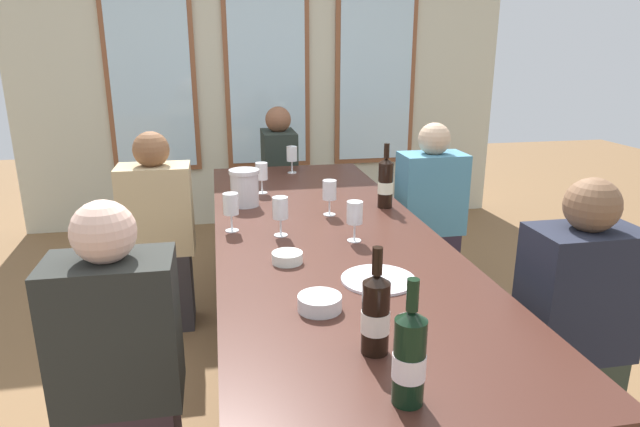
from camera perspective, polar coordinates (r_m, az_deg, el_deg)
The scene contains 21 objects.
ground_plane at distance 2.79m, azimuth 0.44°, elevation -16.37°, with size 12.00×12.00×0.00m, color brown.
back_wall_with_windows at distance 4.86m, azimuth -5.57°, elevation 15.91°, with size 4.16×0.10×2.90m.
dining_table at distance 2.48m, azimuth 0.47°, elevation -3.19°, with size 0.96×2.82×0.74m.
white_plate_0 at distance 1.97m, azimuth 6.05°, elevation -6.81°, with size 0.26×0.26×0.01m, color white.
metal_pitcher at distance 2.86m, azimuth -7.80°, elevation 2.69°, with size 0.16×0.16×0.19m.
wine_bottle_0 at distance 2.82m, azimuth 6.80°, elevation 3.16°, with size 0.08×0.08×0.33m.
wine_bottle_1 at distance 1.49m, azimuth 5.77°, elevation -10.27°, with size 0.08×0.08×0.30m.
wine_bottle_2 at distance 1.31m, azimuth 9.23°, elevation -14.44°, with size 0.08×0.08×0.31m.
tasting_bowl_0 at distance 2.11m, azimuth -3.40°, elevation -4.57°, with size 0.12×0.12×0.04m, color white.
tasting_bowl_1 at distance 1.75m, azimuth -0.03°, elevation -9.23°, with size 0.14×0.14×0.05m, color white.
wine_glass_0 at distance 2.38m, azimuth -4.13°, elevation 0.48°, with size 0.07×0.07×0.17m.
wine_glass_1 at distance 3.09m, azimuth -6.07°, elevation 4.29°, with size 0.07×0.07×0.17m.
wine_glass_2 at distance 2.31m, azimuth 3.61°, elevation -0.12°, with size 0.07×0.07×0.17m.
wine_glass_3 at distance 2.67m, azimuth 0.99°, elevation 2.35°, with size 0.07×0.07×0.17m.
wine_glass_4 at distance 2.46m, azimuth -9.21°, elevation 0.88°, with size 0.07×0.07×0.17m.
wine_glass_5 at distance 3.58m, azimuth -2.93°, elevation 6.12°, with size 0.07×0.07×0.17m.
seated_person_0 at distance 3.15m, azimuth -16.32°, elevation -2.42°, with size 0.38×0.24×1.11m.
seated_person_1 at distance 3.41m, azimuth 11.26°, elevation -0.58°, with size 0.38×0.24×1.11m.
seated_person_2 at distance 1.93m, azimuth -19.88°, elevation -15.69°, with size 0.38×0.24×1.11m.
seated_person_3 at distance 2.26m, azimuth 24.71°, elevation -11.19°, with size 0.38×0.24×1.11m.
seated_person_4 at distance 4.20m, azimuth -4.21°, elevation 3.04°, with size 0.24×0.38×1.11m.
Camera 1 is at (-0.45, -2.29, 1.54)m, focal length 30.93 mm.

